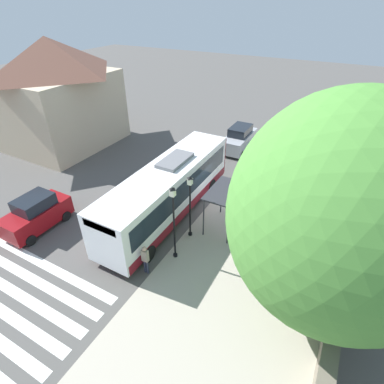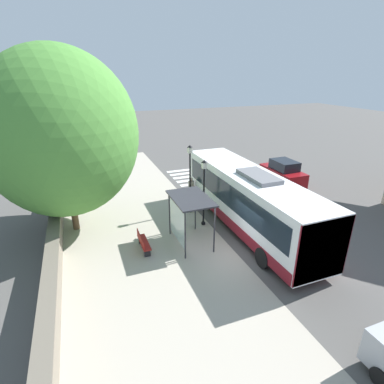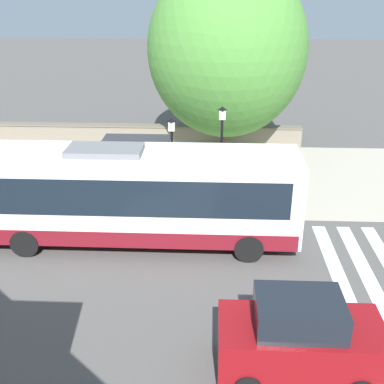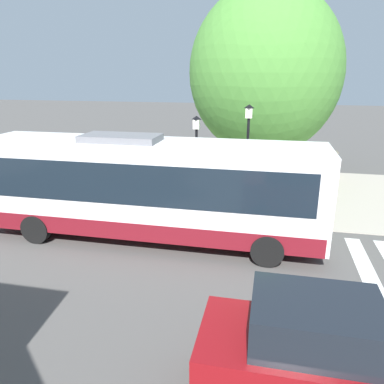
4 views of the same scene
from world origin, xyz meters
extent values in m
plane|color=#514F4C|center=(0.00, 0.00, 0.00)|extent=(120.00, 120.00, 0.00)
cube|color=#ADA393|center=(-4.50, 0.00, 0.01)|extent=(9.00, 44.00, 0.02)
cube|color=slate|center=(-8.55, 0.00, 0.64)|extent=(0.50, 20.00, 1.28)
cube|color=#685F52|center=(-8.55, 0.00, 1.32)|extent=(0.60, 20.00, 0.08)
cube|color=white|center=(1.87, 2.26, 1.93)|extent=(2.64, 11.80, 2.96)
cube|color=black|center=(1.87, 2.26, 2.32)|extent=(2.68, 10.85, 1.30)
cube|color=maroon|center=(1.87, 2.26, 0.75)|extent=(2.68, 11.56, 0.59)
cube|color=black|center=(1.87, 8.12, 3.12)|extent=(1.98, 0.08, 0.41)
cube|color=slate|center=(1.87, 1.37, 3.52)|extent=(1.32, 2.60, 0.22)
cylinder|color=black|center=(0.63, 6.39, 0.50)|extent=(0.30, 1.00, 1.00)
cylinder|color=black|center=(3.11, 6.39, 0.50)|extent=(0.30, 1.00, 1.00)
cylinder|color=black|center=(0.63, -1.40, 0.50)|extent=(0.30, 1.00, 1.00)
cylinder|color=black|center=(3.11, -1.40, 0.50)|extent=(0.30, 1.00, 1.00)
cylinder|color=#2D2D33|center=(-1.03, 0.55, 1.30)|extent=(0.08, 0.08, 2.59)
cylinder|color=#2D2D33|center=(-1.03, 3.12, 1.30)|extent=(0.08, 0.08, 2.59)
cylinder|color=#2D2D33|center=(-2.59, 0.55, 1.30)|extent=(0.08, 0.08, 2.59)
cylinder|color=#2D2D33|center=(-2.59, 3.12, 1.30)|extent=(0.08, 0.08, 2.59)
cube|color=#2D2D33|center=(-1.81, 1.84, 2.63)|extent=(1.85, 2.87, 0.08)
cube|color=silver|center=(-2.57, 1.84, 1.43)|extent=(0.03, 2.31, 2.08)
cylinder|color=#2D3347|center=(0.15, 7.11, 0.42)|extent=(0.12, 0.12, 0.85)
cylinder|color=#2D3347|center=(0.31, 7.11, 0.42)|extent=(0.12, 0.12, 0.85)
cube|color=gray|center=(0.23, 7.11, 1.19)|extent=(0.34, 0.22, 0.68)
sphere|color=tan|center=(0.23, 7.11, 1.65)|extent=(0.23, 0.23, 0.23)
cube|color=maroon|center=(-4.31, 2.05, 0.45)|extent=(0.40, 1.68, 0.06)
cube|color=maroon|center=(-4.48, 2.05, 0.68)|extent=(0.04, 1.68, 0.40)
cube|color=black|center=(-4.31, 1.38, 0.23)|extent=(0.32, 0.06, 0.45)
cube|color=black|center=(-4.31, 2.72, 0.23)|extent=(0.32, 0.06, 0.45)
cylinder|color=black|center=(-0.48, 5.43, 0.08)|extent=(0.24, 0.24, 0.16)
cylinder|color=black|center=(-0.48, 5.43, 2.01)|extent=(0.10, 0.10, 4.02)
cube|color=silver|center=(-0.48, 5.43, 4.19)|extent=(0.24, 0.24, 0.35)
pyramid|color=black|center=(-0.48, 5.43, 4.44)|extent=(0.28, 0.28, 0.14)
cylinder|color=black|center=(-0.36, 3.50, 0.08)|extent=(0.24, 0.24, 0.16)
cylinder|color=black|center=(-0.36, 3.50, 1.79)|extent=(0.10, 0.10, 3.58)
cube|color=silver|center=(-0.36, 3.50, 3.75)|extent=(0.24, 0.24, 0.35)
pyramid|color=black|center=(-0.36, 3.50, 4.00)|extent=(0.28, 0.28, 0.14)
cylinder|color=brown|center=(-7.57, 5.72, 1.70)|extent=(0.37, 0.37, 3.41)
ellipsoid|color=#4C8C38|center=(-7.57, 5.72, 5.61)|extent=(8.00, 8.00, 8.80)
cube|color=maroon|center=(8.15, 7.30, 0.85)|extent=(1.81, 3.98, 1.16)
cube|color=black|center=(8.15, 7.20, 1.80)|extent=(1.54, 2.07, 0.72)
cylinder|color=black|center=(7.29, 8.59, 0.32)|extent=(0.22, 0.64, 0.64)
cylinder|color=black|center=(7.29, 6.00, 0.32)|extent=(0.22, 0.64, 0.64)
camera|label=1|loc=(-6.94, 15.41, 12.02)|focal=28.00mm
camera|label=2|loc=(-6.80, -11.31, 8.69)|focal=28.00mm
camera|label=3|loc=(17.38, 5.09, 9.05)|focal=45.00mm
camera|label=4|loc=(13.53, 6.32, 5.60)|focal=35.00mm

